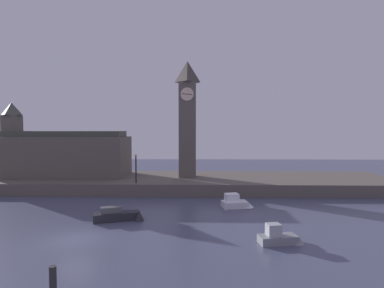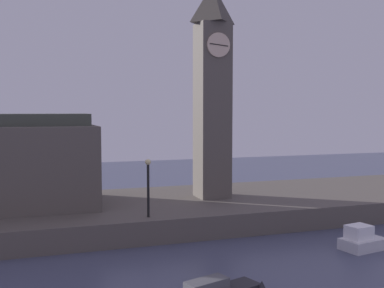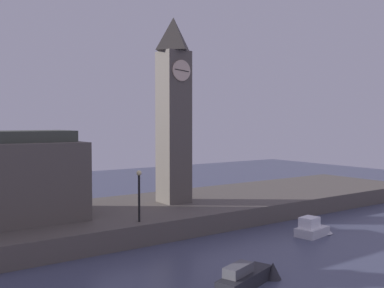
{
  "view_description": "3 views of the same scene",
  "coord_description": "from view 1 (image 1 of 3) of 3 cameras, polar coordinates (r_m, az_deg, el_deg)",
  "views": [
    {
      "loc": [
        9.01,
        -22.03,
        8.1
      ],
      "look_at": [
        8.14,
        17.83,
        6.15
      ],
      "focal_mm": 28.8,
      "sensor_mm": 36.0,
      "label": 1
    },
    {
      "loc": [
        -5.17,
        -12.64,
        8.06
      ],
      "look_at": [
        5.02,
        17.67,
        5.74
      ],
      "focal_mm": 43.89,
      "sensor_mm": 36.0,
      "label": 2
    },
    {
      "loc": [
        -13.43,
        -12.08,
        8.43
      ],
      "look_at": [
        5.21,
        14.25,
        6.84
      ],
      "focal_mm": 41.81,
      "sensor_mm": 36.0,
      "label": 3
    }
  ],
  "objects": [
    {
      "name": "clock_tower",
      "position": [
        42.25,
        -0.84,
        4.91
      ],
      "size": [
        2.53,
        2.56,
        15.81
      ],
      "color": "#5B544C",
      "rests_on": "far_embankment"
    },
    {
      "name": "streetlamp",
      "position": [
        38.21,
        -10.35,
        -3.78
      ],
      "size": [
        0.36,
        0.36,
        3.58
      ],
      "color": "black",
      "rests_on": "far_embankment"
    },
    {
      "name": "parliament_hall",
      "position": [
        47.1,
        -22.84,
        -1.64
      ],
      "size": [
        17.29,
        6.88,
        10.33
      ],
      "color": "#5B544C",
      "rests_on": "far_embankment"
    },
    {
      "name": "boat_ferry_white",
      "position": [
        32.64,
        8.34,
        -10.7
      ],
      "size": [
        3.49,
        1.98,
        1.44
      ],
      "color": "silver",
      "rests_on": "ground"
    },
    {
      "name": "ground_plane",
      "position": [
        25.14,
        -20.68,
        -16.18
      ],
      "size": [
        120.0,
        120.0,
        0.0
      ],
      "primitive_type": "plane",
      "color": "#474C66"
    },
    {
      "name": "boat_cruiser_grey",
      "position": [
        23.61,
        16.23,
        -16.26
      ],
      "size": [
        3.38,
        1.61,
        1.42
      ],
      "color": "gray",
      "rests_on": "ground"
    },
    {
      "name": "far_embankment",
      "position": [
        43.61,
        -10.77,
        -6.96
      ],
      "size": [
        70.0,
        12.0,
        1.5
      ],
      "primitive_type": "cube",
      "color": "#5B544C",
      "rests_on": "ground"
    },
    {
      "name": "boat_barge_dark",
      "position": [
        28.61,
        -13.11,
        -12.77
      ],
      "size": [
        4.7,
        2.31,
        1.33
      ],
      "color": "#232328",
      "rests_on": "ground"
    }
  ]
}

